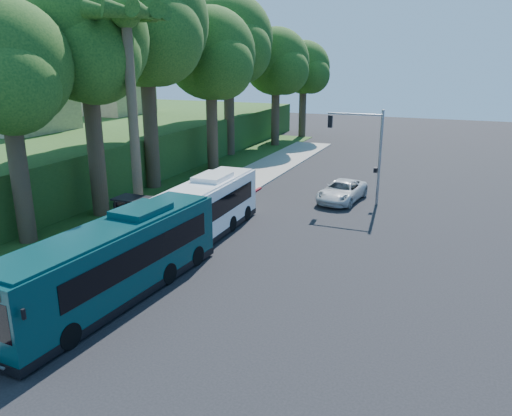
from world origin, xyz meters
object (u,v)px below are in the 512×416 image
at_px(teal_bus, 116,259).
at_px(pickup, 342,191).
at_px(bus_shelter, 139,209).
at_px(white_bus, 199,211).

bearing_deg(teal_bus, pickup, 77.37).
bearing_deg(bus_shelter, teal_bus, -62.03).
distance_m(bus_shelter, white_bus, 3.66).
distance_m(white_bus, pickup, 13.07).
bearing_deg(bus_shelter, white_bus, 19.23).
relative_size(teal_bus, pickup, 2.27).
xyz_separation_m(white_bus, pickup, (5.96, 11.59, -0.97)).
height_order(bus_shelter, white_bus, white_bus).
bearing_deg(bus_shelter, pickup, 53.67).
height_order(white_bus, teal_bus, teal_bus).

